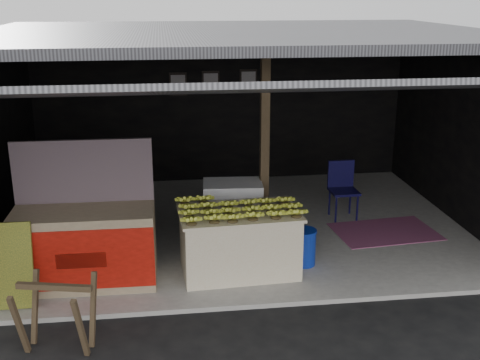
{
  "coord_description": "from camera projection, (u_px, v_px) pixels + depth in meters",
  "views": [
    {
      "loc": [
        -1.1,
        -6.16,
        3.56
      ],
      "look_at": [
        -0.09,
        1.53,
        1.1
      ],
      "focal_mm": 45.0,
      "sensor_mm": 36.0,
      "label": 1
    }
  ],
  "objects": [
    {
      "name": "ground",
      "position": [
        265.0,
        308.0,
        7.03
      ],
      "size": [
        80.0,
        80.0,
        0.0
      ],
      "primitive_type": "plane",
      "color": "black",
      "rests_on": "ground"
    },
    {
      "name": "concrete_slab",
      "position": [
        238.0,
        226.0,
        9.38
      ],
      "size": [
        7.0,
        5.0,
        0.06
      ],
      "primitive_type": "cube",
      "color": "gray",
      "rests_on": "ground"
    },
    {
      "name": "shophouse",
      "position": [
        235.0,
        91.0,
        9.06
      ],
      "size": [
        7.4,
        7.29,
        3.02
      ],
      "color": "black",
      "rests_on": "ground"
    },
    {
      "name": "banana_table",
      "position": [
        239.0,
        241.0,
        7.7
      ],
      "size": [
        1.56,
        1.01,
        0.83
      ],
      "rotation": [
        0.0,
        0.0,
        0.06
      ],
      "color": "silver",
      "rests_on": "concrete_slab"
    },
    {
      "name": "banana_pile",
      "position": [
        239.0,
        205.0,
        7.55
      ],
      "size": [
        1.44,
        0.91,
        0.16
      ],
      "primitive_type": null,
      "rotation": [
        0.0,
        0.0,
        0.06
      ],
      "color": "yellow",
      "rests_on": "banana_table"
    },
    {
      "name": "white_crate",
      "position": [
        233.0,
        213.0,
        8.57
      ],
      "size": [
        0.86,
        0.62,
        0.92
      ],
      "rotation": [
        0.0,
        0.0,
        -0.07
      ],
      "color": "white",
      "rests_on": "concrete_slab"
    },
    {
      "name": "neighbor_stall",
      "position": [
        85.0,
        243.0,
        7.38
      ],
      "size": [
        1.71,
        0.79,
        1.76
      ],
      "rotation": [
        0.0,
        0.0,
        -0.01
      ],
      "color": "#998466",
      "rests_on": "concrete_slab"
    },
    {
      "name": "green_signboard",
      "position": [
        3.0,
        266.0,
        6.82
      ],
      "size": [
        0.67,
        0.24,
        1.0
      ],
      "primitive_type": "cube",
      "rotation": [
        -0.19,
        0.0,
        0.0
      ],
      "color": "black",
      "rests_on": "concrete_slab"
    },
    {
      "name": "sawhorse",
      "position": [
        56.0,
        309.0,
        6.07
      ],
      "size": [
        0.81,
        0.8,
        0.76
      ],
      "rotation": [
        0.0,
        0.0,
        -0.22
      ],
      "color": "#4A3A25",
      "rests_on": "ground"
    },
    {
      "name": "water_barrel",
      "position": [
        304.0,
        248.0,
        7.96
      ],
      "size": [
        0.31,
        0.31,
        0.46
      ],
      "primitive_type": "cylinder",
      "color": "#0D2798",
      "rests_on": "concrete_slab"
    },
    {
      "name": "plastic_chair",
      "position": [
        342.0,
        185.0,
        9.58
      ],
      "size": [
        0.44,
        0.44,
        0.91
      ],
      "rotation": [
        0.0,
        0.0,
        0.03
      ],
      "color": "#0B0933",
      "rests_on": "concrete_slab"
    },
    {
      "name": "magenta_rug",
      "position": [
        385.0,
        231.0,
        9.1
      ],
      "size": [
        1.59,
        1.14,
        0.01
      ],
      "primitive_type": "cube",
      "rotation": [
        0.0,
        0.0,
        0.1
      ],
      "color": "#6F1850",
      "rests_on": "concrete_slab"
    },
    {
      "name": "picture_frames",
      "position": [
        213.0,
        83.0,
        11.05
      ],
      "size": [
        1.62,
        0.04,
        0.46
      ],
      "color": "black",
      "rests_on": "shophouse"
    }
  ]
}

